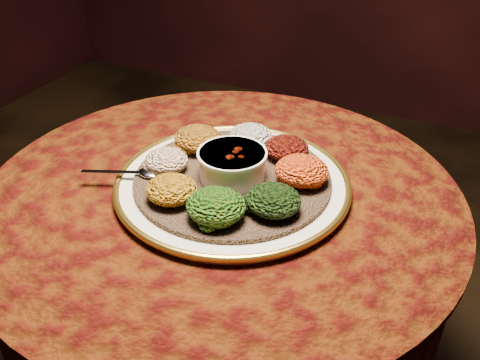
% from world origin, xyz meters
% --- Properties ---
extents(table, '(0.96, 0.96, 0.73)m').
position_xyz_m(table, '(0.00, 0.00, 0.55)').
color(table, black).
rests_on(table, ground).
extents(platter, '(0.49, 0.49, 0.02)m').
position_xyz_m(platter, '(0.02, 0.01, 0.75)').
color(platter, silver).
rests_on(platter, table).
extents(injera, '(0.39, 0.39, 0.01)m').
position_xyz_m(injera, '(0.02, 0.01, 0.76)').
color(injera, brown).
rests_on(injera, platter).
extents(stew_bowl, '(0.14, 0.14, 0.06)m').
position_xyz_m(stew_bowl, '(0.02, 0.01, 0.79)').
color(stew_bowl, white).
rests_on(stew_bowl, injera).
extents(spoon, '(0.15, 0.07, 0.01)m').
position_xyz_m(spoon, '(-0.14, -0.05, 0.77)').
color(spoon, silver).
rests_on(spoon, injera).
extents(portion_ayib, '(0.09, 0.09, 0.04)m').
position_xyz_m(portion_ayib, '(0.00, 0.15, 0.78)').
color(portion_ayib, beige).
rests_on(portion_ayib, injera).
extents(portion_kitfo, '(0.09, 0.09, 0.04)m').
position_xyz_m(portion_kitfo, '(0.09, 0.13, 0.78)').
color(portion_kitfo, black).
rests_on(portion_kitfo, injera).
extents(portion_tikil, '(0.10, 0.10, 0.05)m').
position_xyz_m(portion_tikil, '(0.15, 0.05, 0.79)').
color(portion_tikil, '#A6600D').
rests_on(portion_tikil, injera).
extents(portion_gomen, '(0.10, 0.10, 0.05)m').
position_xyz_m(portion_gomen, '(0.13, -0.06, 0.79)').
color(portion_gomen, black).
rests_on(portion_gomen, injera).
extents(portion_mixveg, '(0.11, 0.10, 0.05)m').
position_xyz_m(portion_mixveg, '(0.05, -0.12, 0.79)').
color(portion_mixveg, '#A4390A').
rests_on(portion_mixveg, injera).
extents(portion_kik, '(0.10, 0.09, 0.05)m').
position_xyz_m(portion_kik, '(-0.05, -0.10, 0.78)').
color(portion_kik, '#BE7210').
rests_on(portion_kik, injera).
extents(portion_timatim, '(0.09, 0.08, 0.04)m').
position_xyz_m(portion_timatim, '(-0.11, -0.02, 0.78)').
color(portion_timatim, maroon).
rests_on(portion_timatim, injera).
extents(portion_shiro, '(0.10, 0.10, 0.05)m').
position_xyz_m(portion_shiro, '(-0.09, 0.08, 0.79)').
color(portion_shiro, '#9B5012').
rests_on(portion_shiro, injera).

